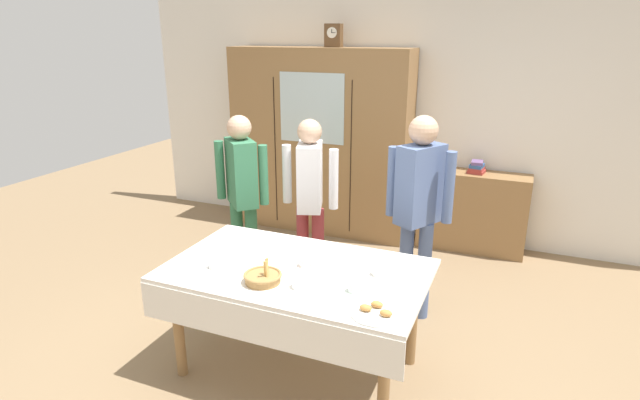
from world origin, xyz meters
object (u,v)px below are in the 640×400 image
Objects in this scene: tea_cup_front_edge at (305,263)px; tea_cup_far_right at (354,289)px; spoon_back_edge at (348,269)px; tea_cup_near_left at (298,285)px; tea_cup_mid_right at (378,272)px; mantel_clock at (334,35)px; book_stack at (477,167)px; dining_table at (295,285)px; bread_basket at (263,277)px; wall_cabinet at (320,142)px; person_behind_table_right at (419,199)px; spoon_near_right at (332,279)px; person_by_cabinet at (310,190)px; person_behind_table_left at (242,185)px; bookshelf_low at (472,211)px; tea_cup_back_edge at (215,265)px; spoon_front_edge at (242,243)px; pastry_plate at (376,312)px.

tea_cup_front_edge and tea_cup_far_right have the same top height.
spoon_back_edge is at bearing 14.70° from tea_cup_front_edge.
tea_cup_near_left is 0.53m from tea_cup_mid_right.
book_stack is (1.58, 0.05, -1.30)m from mantel_clock.
tea_cup_near_left is (0.13, -0.22, 0.13)m from dining_table.
wall_cabinet is at bearing 105.70° from bread_basket.
tea_cup_near_left is 1.09× the size of spoon_back_edge.
bread_basket is at bearing -118.35° from person_behind_table_right.
mantel_clock is at bearing 107.29° from tea_cup_front_edge.
wall_cabinet is 2.88m from spoon_near_right.
dining_table is at bearing -121.90° from tea_cup_front_edge.
person_by_cabinet reaches higher than tea_cup_near_left.
spoon_near_right is 0.08× the size of person_by_cabinet.
book_stack is 2.56m from spoon_back_edge.
spoon_back_edge is (1.22, -2.45, -0.27)m from wall_cabinet.
person_behind_table_right is (0.69, 1.27, 0.21)m from bread_basket.
bread_basket is 0.15× the size of person_behind_table_left.
bookshelf_low is at bearing 82.03° from tea_cup_far_right.
person_behind_table_left reaches higher than bread_basket.
spoon_near_right is at bearing -68.82° from mantel_clock.
tea_cup_far_right is 0.08× the size of person_by_cabinet.
spoon_back_edge is (0.19, 0.36, -0.02)m from tea_cup_near_left.
bookshelf_low reaches higher than tea_cup_back_edge.
tea_cup_back_edge is at bearing 172.98° from bread_basket.
spoon_front_edge is 0.87m from spoon_back_edge.
pastry_plate is (0.52, -0.10, -0.01)m from tea_cup_near_left.
tea_cup_near_left is (-0.72, -2.86, -0.11)m from book_stack.
tea_cup_front_edge is 0.46m from tea_cup_far_right.
person_behind_table_right is (0.53, 0.98, 0.22)m from tea_cup_front_edge.
tea_cup_near_left is 1.49m from person_by_cabinet.
tea_cup_back_edge is (-0.54, -0.25, 0.00)m from tea_cup_front_edge.
person_by_cabinet is (-0.98, 0.12, -0.07)m from person_behind_table_right.
tea_cup_back_edge is at bearing 176.14° from tea_cup_near_left.
bookshelf_low is at bearing 49.76° from person_by_cabinet.
dining_table is 3.10m from mantel_clock.
bookshelf_low is (1.74, 0.05, -0.62)m from wall_cabinet.
spoon_front_edge is at bearing -85.18° from mantel_clock.
mantel_clock is 3.15m from spoon_near_right.
spoon_front_edge is (-0.05, 0.43, -0.02)m from tea_cup_back_edge.
bookshelf_low reaches higher than tea_cup_near_left.
person_by_cabinet is at bearing 14.51° from person_behind_table_left.
wall_cabinet is 16.07× the size of tea_cup_back_edge.
tea_cup_near_left is 1.09× the size of spoon_near_right.
tea_cup_near_left and tea_cup_mid_right have the same top height.
spoon_front_edge is 0.08× the size of person_by_cabinet.
tea_cup_front_edge is at bearing -107.31° from book_stack.
mantel_clock is 2.39m from bookshelf_low.
dining_table is 2.78m from bookshelf_low.
book_stack is 1.64× the size of spoon_front_edge.
wall_cabinet is 1.25× the size of person_behind_table_right.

